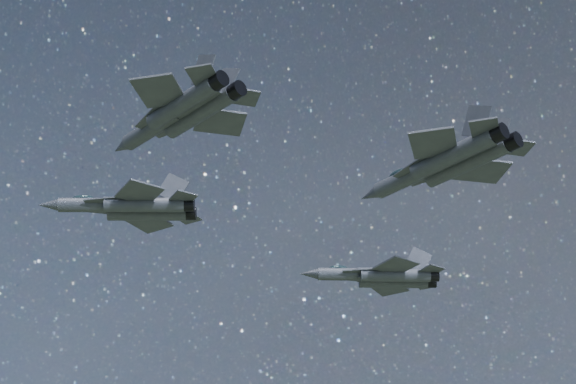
% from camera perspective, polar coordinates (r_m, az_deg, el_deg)
% --- Properties ---
extents(jet_lead, '(15.17, 9.98, 3.89)m').
position_cam_1_polar(jet_lead, '(83.14, -9.99, -0.96)').
color(jet_lead, '#32353F').
extents(jet_left, '(15.89, 10.40, 4.10)m').
position_cam_1_polar(jet_left, '(99.71, 6.15, -5.44)').
color(jet_left, '#32353F').
extents(jet_right, '(15.25, 10.10, 3.89)m').
position_cam_1_polar(jet_right, '(68.54, -6.88, 5.19)').
color(jet_right, '#32353F').
extents(jet_slot, '(18.84, 12.39, 4.84)m').
position_cam_1_polar(jet_slot, '(85.12, 10.25, 1.95)').
color(jet_slot, '#32353F').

